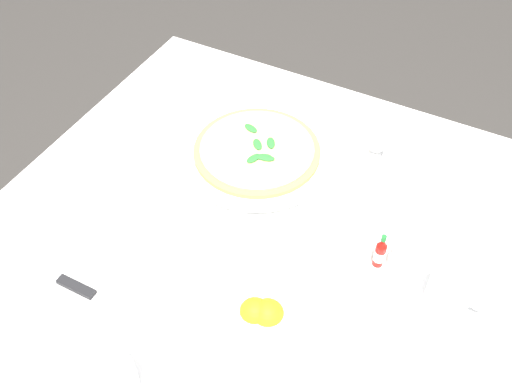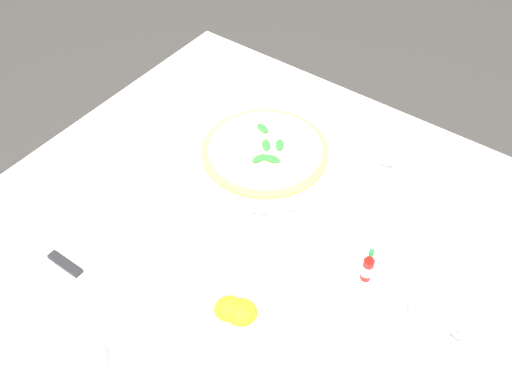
% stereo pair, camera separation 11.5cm
% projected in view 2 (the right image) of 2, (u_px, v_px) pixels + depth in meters
% --- Properties ---
extents(dining_table, '(1.07, 1.07, 0.74)m').
position_uv_depth(dining_table, '(247.00, 283.00, 1.19)').
color(dining_table, white).
rests_on(dining_table, ground_plane).
extents(pizza_plate, '(0.33, 0.33, 0.02)m').
position_uv_depth(pizza_plate, '(265.00, 155.00, 1.24)').
color(pizza_plate, white).
rests_on(pizza_plate, dining_table).
extents(pizza, '(0.28, 0.28, 0.02)m').
position_uv_depth(pizza, '(265.00, 150.00, 1.23)').
color(pizza, tan).
rests_on(pizza, pizza_plate).
extents(coffee_cup_back_corner, '(0.13, 0.13, 0.06)m').
position_uv_depth(coffee_cup_back_corner, '(81.00, 361.00, 0.90)').
color(coffee_cup_back_corner, white).
rests_on(coffee_cup_back_corner, dining_table).
extents(coffee_cup_center_back, '(0.13, 0.13, 0.07)m').
position_uv_depth(coffee_cup_center_back, '(411.00, 168.00, 1.19)').
color(coffee_cup_center_back, white).
rests_on(coffee_cup_center_back, dining_table).
extents(coffee_cup_far_left, '(0.13, 0.13, 0.07)m').
position_uv_depth(coffee_cup_far_left, '(431.00, 318.00, 0.95)').
color(coffee_cup_far_left, white).
rests_on(coffee_cup_far_left, dining_table).
extents(napkin_folded, '(0.23, 0.16, 0.02)m').
position_uv_depth(napkin_folded, '(50.00, 256.00, 1.06)').
color(napkin_folded, white).
rests_on(napkin_folded, dining_table).
extents(dinner_knife, '(0.20, 0.02, 0.01)m').
position_uv_depth(dinner_knife, '(47.00, 251.00, 1.05)').
color(dinner_knife, silver).
rests_on(dinner_knife, napkin_folded).
extents(citrus_bowl, '(0.15, 0.15, 0.07)m').
position_uv_depth(citrus_bowl, '(240.00, 318.00, 0.95)').
color(citrus_bowl, white).
rests_on(citrus_bowl, dining_table).
extents(hot_sauce_bottle, '(0.02, 0.02, 0.08)m').
position_uv_depth(hot_sauce_bottle, '(368.00, 267.00, 1.01)').
color(hot_sauce_bottle, '#B7140F').
rests_on(hot_sauce_bottle, dining_table).
extents(salt_shaker, '(0.03, 0.03, 0.06)m').
position_uv_depth(salt_shaker, '(351.00, 266.00, 1.03)').
color(salt_shaker, white).
rests_on(salt_shaker, dining_table).
extents(pepper_shaker, '(0.03, 0.03, 0.06)m').
position_uv_depth(pepper_shaker, '(384.00, 274.00, 1.02)').
color(pepper_shaker, white).
rests_on(pepper_shaker, dining_table).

